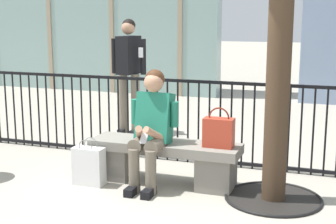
{
  "coord_description": "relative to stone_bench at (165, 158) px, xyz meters",
  "views": [
    {
      "loc": [
        1.73,
        -4.67,
        1.74
      ],
      "look_at": [
        0.0,
        0.1,
        0.75
      ],
      "focal_mm": 52.36,
      "sensor_mm": 36.0,
      "label": 1
    }
  ],
  "objects": [
    {
      "name": "ground_plane",
      "position": [
        0.0,
        0.0,
        -0.27
      ],
      "size": [
        60.0,
        60.0,
        0.0
      ],
      "primitive_type": "plane",
      "color": "#A8A091"
    },
    {
      "name": "stone_bench",
      "position": [
        0.0,
        0.0,
        0.0
      ],
      "size": [
        1.6,
        0.44,
        0.45
      ],
      "color": "gray",
      "rests_on": "ground"
    },
    {
      "name": "seated_person_with_phone",
      "position": [
        -0.1,
        -0.13,
        0.38
      ],
      "size": [
        0.52,
        0.66,
        1.21
      ],
      "color": "#6B6051",
      "rests_on": "ground"
    },
    {
      "name": "handbag_on_bench",
      "position": [
        0.58,
        -0.01,
        0.33
      ],
      "size": [
        0.3,
        0.16,
        0.41
      ],
      "color": "#B23823",
      "rests_on": "stone_bench"
    },
    {
      "name": "shopping_bag",
      "position": [
        -0.73,
        -0.32,
        -0.07
      ],
      "size": [
        0.33,
        0.16,
        0.5
      ],
      "color": "white",
      "rests_on": "ground"
    },
    {
      "name": "bystander_at_railing",
      "position": [
        -1.3,
        1.98,
        0.73
      ],
      "size": [
        0.55,
        0.41,
        1.71
      ],
      "color": "#6B6051",
      "rests_on": "ground"
    },
    {
      "name": "plaza_railing",
      "position": [
        -0.0,
        0.8,
        0.24
      ],
      "size": [
        7.38,
        0.04,
        1.01
      ],
      "color": "black",
      "rests_on": "ground"
    }
  ]
}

